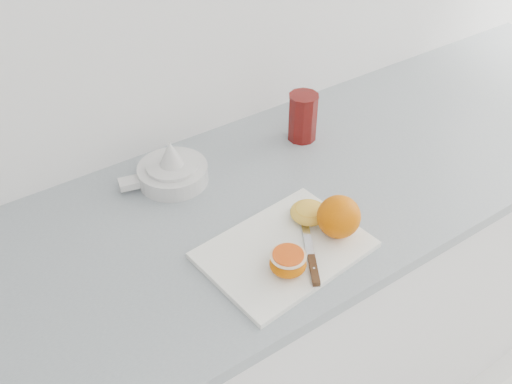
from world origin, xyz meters
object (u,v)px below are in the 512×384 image
Objects in this scene: cutting_board at (285,250)px; citrus_juicer at (172,171)px; counter at (255,329)px; red_tumbler at (303,119)px; half_orange at (288,262)px.

citrus_juicer reaches higher than cutting_board.
citrus_juicer reaches higher than counter.
red_tumbler is (0.24, 0.14, 0.50)m from counter.
citrus_juicer is (-0.11, 0.17, 0.47)m from counter.
counter is 36.51× the size of half_orange.
counter is 12.67× the size of citrus_juicer.
citrus_juicer is (-0.07, 0.33, 0.02)m from cutting_board.
half_orange is 0.35× the size of citrus_juicer.
citrus_juicer reaches higher than half_orange.
red_tumbler reaches higher than counter.
half_orange is at bearing -131.22° from red_tumbler.
red_tumbler is (0.28, 0.30, 0.05)m from cutting_board.
red_tumbler reaches higher than cutting_board.
cutting_board is 4.49× the size of half_orange.
citrus_juicer is at bearing 102.82° from cutting_board.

